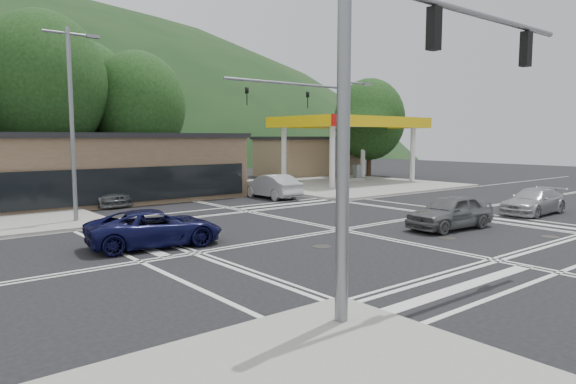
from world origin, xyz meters
TOP-DOWN VIEW (x-y plane):
  - ground at (0.00, 0.00)m, footprint 120.00×120.00m
  - sidewalk_ne at (15.00, 15.00)m, footprint 16.00×16.00m
  - gas_station_canopy at (16.99, 15.99)m, footprint 12.32×8.34m
  - convenience_store at (20.00, 25.00)m, footprint 10.00×6.00m
  - commercial_row at (-8.00, 17.00)m, footprint 24.00×8.00m
  - tree_n_b at (-6.00, 24.00)m, footprint 9.00×9.00m
  - tree_n_c at (1.00, 24.00)m, footprint 7.60×7.60m
  - tree_n_e at (-2.00, 28.00)m, footprint 8.40×8.40m
  - tree_ne at (24.00, 20.00)m, footprint 7.20×7.20m
  - streetlight_nw at (-8.44, 9.00)m, footprint 2.50×0.25m
  - signal_mast_ne at (6.95, 8.20)m, footprint 11.65×0.30m
  - signal_mast_sw at (-6.39, -8.20)m, footprint 9.14×0.28m
  - car_blue_west at (-7.74, 1.98)m, footprint 5.24×3.01m
  - car_grey_center at (3.93, -2.84)m, footprint 4.55×2.11m
  - car_silver_east at (11.22, -3.07)m, footprint 4.66×1.95m
  - car_queue_a at (4.80, 11.34)m, footprint 1.79×4.84m
  - car_queue_b at (4.07, 18.35)m, footprint 2.48×5.20m
  - car_northbound at (-5.43, 14.97)m, footprint 2.91×5.42m
  - pedestrian at (7.50, 7.50)m, footprint 0.73×0.58m

SIDE VIEW (x-z plane):
  - ground at x=0.00m, z-range 0.00..0.00m
  - sidewalk_ne at x=15.00m, z-range 0.00..0.15m
  - car_silver_east at x=11.22m, z-range 0.00..1.35m
  - car_blue_west at x=-7.74m, z-range 0.00..1.38m
  - car_northbound at x=-5.43m, z-range 0.00..1.49m
  - car_grey_center at x=3.93m, z-range 0.00..1.51m
  - car_queue_a at x=4.80m, z-range 0.00..1.58m
  - car_queue_b at x=4.07m, z-range 0.00..1.72m
  - pedestrian at x=7.50m, z-range 0.15..1.90m
  - convenience_store at x=20.00m, z-range 0.00..3.80m
  - commercial_row at x=-8.00m, z-range 0.00..4.00m
  - gas_station_canopy at x=16.99m, z-range 2.17..7.92m
  - streetlight_nw at x=-8.44m, z-range 0.55..9.55m
  - signal_mast_ne at x=6.95m, z-range 1.07..9.07m
  - signal_mast_sw at x=-6.39m, z-range 1.12..9.12m
  - tree_ne at x=24.00m, z-range 0.85..10.84m
  - tree_n_c at x=1.00m, z-range 1.06..11.93m
  - tree_n_e at x=-2.00m, z-range 1.15..13.13m
  - tree_n_b at x=-6.00m, z-range 1.30..14.28m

